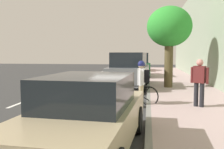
{
  "coord_description": "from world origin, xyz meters",
  "views": [
    {
      "loc": [
        1.99,
        -14.46,
        1.94
      ],
      "look_at": [
        0.63,
        -5.06,
        1.14
      ],
      "focal_mm": 40.32,
      "sensor_mm": 36.0,
      "label": 1
    }
  ],
  "objects_px": {
    "parked_sedan_red_far": "(139,64)",
    "pedestrian_on_phone": "(199,80)",
    "parked_suv_grey_second": "(130,70)",
    "cyclist_with_backpack": "(142,79)",
    "parked_sedan_tan_nearest": "(88,114)",
    "bicycle_at_curb": "(136,94)",
    "street_tree_mid_block": "(169,28)",
    "parked_suv_green_mid": "(137,65)"
  },
  "relations": [
    {
      "from": "parked_sedan_red_far",
      "to": "pedestrian_on_phone",
      "type": "xyz_separation_m",
      "value": [
        2.75,
        -18.47,
        0.28
      ]
    },
    {
      "from": "pedestrian_on_phone",
      "to": "parked_suv_grey_second",
      "type": "bearing_deg",
      "value": 118.33
    },
    {
      "from": "parked_suv_grey_second",
      "to": "cyclist_with_backpack",
      "type": "relative_size",
      "value": 2.84
    },
    {
      "from": "parked_sedan_tan_nearest",
      "to": "cyclist_with_backpack",
      "type": "relative_size",
      "value": 2.68
    },
    {
      "from": "bicycle_at_curb",
      "to": "street_tree_mid_block",
      "type": "height_order",
      "value": "street_tree_mid_block"
    },
    {
      "from": "parked_suv_green_mid",
      "to": "street_tree_mid_block",
      "type": "bearing_deg",
      "value": -73.49
    },
    {
      "from": "parked_sedan_red_far",
      "to": "cyclist_with_backpack",
      "type": "bearing_deg",
      "value": -87.49
    },
    {
      "from": "parked_sedan_tan_nearest",
      "to": "bicycle_at_curb",
      "type": "relative_size",
      "value": 2.68
    },
    {
      "from": "bicycle_at_curb",
      "to": "pedestrian_on_phone",
      "type": "bearing_deg",
      "value": -15.85
    },
    {
      "from": "parked_sedan_tan_nearest",
      "to": "parked_suv_green_mid",
      "type": "height_order",
      "value": "parked_suv_green_mid"
    },
    {
      "from": "parked_suv_grey_second",
      "to": "cyclist_with_backpack",
      "type": "bearing_deg",
      "value": -80.64
    },
    {
      "from": "parked_sedan_tan_nearest",
      "to": "parked_suv_green_mid",
      "type": "relative_size",
      "value": 0.94
    },
    {
      "from": "parked_suv_grey_second",
      "to": "parked_sedan_red_far",
      "type": "bearing_deg",
      "value": 89.93
    },
    {
      "from": "parked_sedan_tan_nearest",
      "to": "bicycle_at_curb",
      "type": "bearing_deg",
      "value": 81.41
    },
    {
      "from": "parked_suv_green_mid",
      "to": "pedestrian_on_phone",
      "type": "xyz_separation_m",
      "value": [
        2.67,
        -11.8,
        0.01
      ]
    },
    {
      "from": "parked_suv_grey_second",
      "to": "parked_sedan_tan_nearest",
      "type": "bearing_deg",
      "value": -90.8
    },
    {
      "from": "parked_sedan_red_far",
      "to": "parked_sedan_tan_nearest",
      "type": "bearing_deg",
      "value": -90.37
    },
    {
      "from": "bicycle_at_curb",
      "to": "parked_suv_green_mid",
      "type": "bearing_deg",
      "value": 92.54
    },
    {
      "from": "parked_suv_grey_second",
      "to": "parked_sedan_red_far",
      "type": "xyz_separation_m",
      "value": [
        0.02,
        13.35,
        -0.27
      ]
    },
    {
      "from": "parked_suv_green_mid",
      "to": "cyclist_with_backpack",
      "type": "distance_m",
      "value": 11.65
    },
    {
      "from": "parked_suv_green_mid",
      "to": "street_tree_mid_block",
      "type": "distance_m",
      "value": 7.46
    },
    {
      "from": "parked_suv_grey_second",
      "to": "street_tree_mid_block",
      "type": "xyz_separation_m",
      "value": [
        2.12,
        -0.14,
        2.27
      ]
    },
    {
      "from": "parked_suv_green_mid",
      "to": "parked_sedan_red_far",
      "type": "distance_m",
      "value": 6.68
    },
    {
      "from": "parked_suv_green_mid",
      "to": "street_tree_mid_block",
      "type": "relative_size",
      "value": 1.11
    },
    {
      "from": "parked_suv_green_mid",
      "to": "parked_suv_grey_second",
      "type": "bearing_deg",
      "value": -90.81
    },
    {
      "from": "parked_sedan_tan_nearest",
      "to": "bicycle_at_curb",
      "type": "xyz_separation_m",
      "value": [
        0.72,
        4.77,
        -0.36
      ]
    },
    {
      "from": "parked_sedan_red_far",
      "to": "pedestrian_on_phone",
      "type": "bearing_deg",
      "value": -81.54
    },
    {
      "from": "street_tree_mid_block",
      "to": "parked_suv_grey_second",
      "type": "bearing_deg",
      "value": 176.11
    },
    {
      "from": "parked_sedan_tan_nearest",
      "to": "bicycle_at_curb",
      "type": "height_order",
      "value": "parked_sedan_tan_nearest"
    },
    {
      "from": "cyclist_with_backpack",
      "to": "street_tree_mid_block",
      "type": "height_order",
      "value": "street_tree_mid_block"
    },
    {
      "from": "cyclist_with_backpack",
      "to": "parked_suv_grey_second",
      "type": "bearing_deg",
      "value": 99.36
    },
    {
      "from": "parked_suv_grey_second",
      "to": "parked_suv_green_mid",
      "type": "bearing_deg",
      "value": 89.19
    },
    {
      "from": "parked_sedan_tan_nearest",
      "to": "parked_suv_green_mid",
      "type": "bearing_deg",
      "value": 89.2
    },
    {
      "from": "parked_sedan_tan_nearest",
      "to": "parked_suv_grey_second",
      "type": "xyz_separation_m",
      "value": [
        0.13,
        9.28,
        0.27
      ]
    },
    {
      "from": "parked_suv_grey_second",
      "to": "parked_suv_green_mid",
      "type": "xyz_separation_m",
      "value": [
        0.09,
        6.67,
        0.0
      ]
    },
    {
      "from": "pedestrian_on_phone",
      "to": "cyclist_with_backpack",
      "type": "bearing_deg",
      "value": 175.13
    },
    {
      "from": "parked_suv_grey_second",
      "to": "parked_suv_green_mid",
      "type": "distance_m",
      "value": 6.67
    },
    {
      "from": "parked_suv_green_mid",
      "to": "bicycle_at_curb",
      "type": "distance_m",
      "value": 11.21
    },
    {
      "from": "parked_sedan_red_far",
      "to": "cyclist_with_backpack",
      "type": "xyz_separation_m",
      "value": [
        0.8,
        -18.31,
        0.27
      ]
    },
    {
      "from": "parked_suv_green_mid",
      "to": "parked_sedan_red_far",
      "type": "bearing_deg",
      "value": 90.68
    },
    {
      "from": "pedestrian_on_phone",
      "to": "parked_sedan_tan_nearest",
      "type": "bearing_deg",
      "value": -124.84
    },
    {
      "from": "parked_sedan_red_far",
      "to": "street_tree_mid_block",
      "type": "distance_m",
      "value": 13.89
    }
  ]
}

